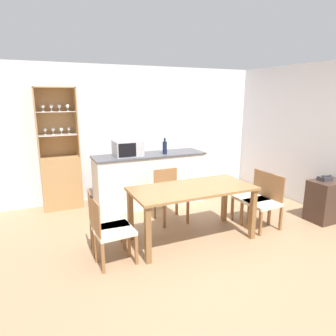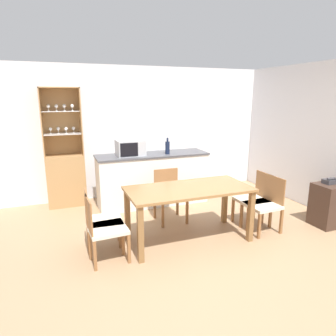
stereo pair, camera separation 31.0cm
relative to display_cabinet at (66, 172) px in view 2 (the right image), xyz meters
name	(u,v)px [view 2 (the right image)]	position (x,y,z in m)	size (l,w,h in m)	color
ground_plane	(201,249)	(1.57, -2.41, -0.63)	(18.00, 18.00, 0.00)	#A37F5B
wall_back	(144,132)	(1.57, 0.22, 0.64)	(6.80, 0.06, 2.55)	silver
kitchen_counter	(153,179)	(1.51, -0.50, -0.16)	(2.05, 0.61, 0.95)	white
display_cabinet	(66,172)	(0.00, 0.00, 0.00)	(0.67, 0.39, 2.13)	tan
dining_table	(189,195)	(1.53, -2.09, 0.02)	(1.69, 0.81, 0.76)	olive
dining_chair_head_far	(169,195)	(1.53, -1.35, -0.22)	(0.45, 0.45, 0.82)	beige
dining_chair_side_left_far	(101,220)	(0.34, -1.96, -0.22)	(0.47, 0.47, 0.82)	beige
dining_chair_side_left_near	(104,228)	(0.34, -2.21, -0.22)	(0.47, 0.47, 0.82)	beige
dining_chair_side_right_far	(255,199)	(2.71, -1.97, -0.22)	(0.45, 0.45, 0.82)	beige
dining_chair_side_right_near	(264,204)	(2.71, -2.21, -0.22)	(0.47, 0.47, 0.82)	beige
microwave	(130,148)	(1.10, -0.50, 0.45)	(0.48, 0.40, 0.27)	#B7BABF
wine_bottle	(167,147)	(1.77, -0.60, 0.44)	(0.08, 0.08, 0.29)	#141E38
side_cabinet	(332,204)	(3.83, -2.41, -0.30)	(0.58, 0.40, 0.67)	#422D23
telephone	(330,181)	(3.78, -2.37, 0.07)	(0.20, 0.15, 0.10)	#38383D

